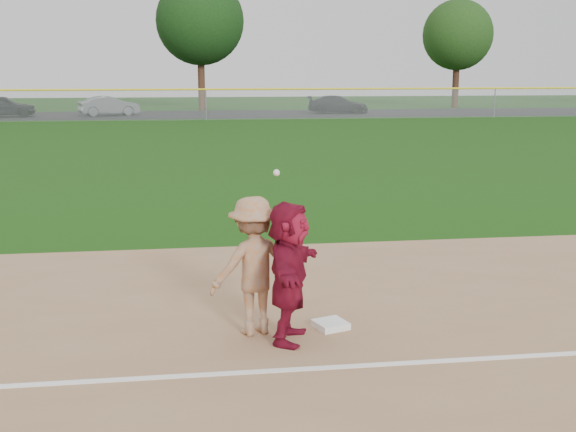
{
  "coord_description": "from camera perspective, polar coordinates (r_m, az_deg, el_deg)",
  "views": [
    {
      "loc": [
        -1.38,
        -8.24,
        3.31
      ],
      "look_at": [
        0.0,
        1.5,
        1.3
      ],
      "focal_mm": 45.0,
      "sensor_mm": 36.0,
      "label": 1
    }
  ],
  "objects": [
    {
      "name": "ground",
      "position": [
        8.99,
        1.36,
        -10.07
      ],
      "size": [
        160.0,
        160.0,
        0.0
      ],
      "primitive_type": "plane",
      "color": "#16420C",
      "rests_on": "ground"
    },
    {
      "name": "foul_line",
      "position": [
        8.25,
        2.29,
        -11.93
      ],
      "size": [
        60.0,
        0.1,
        0.01
      ],
      "primitive_type": "cube",
      "color": "white",
      "rests_on": "infield_dirt"
    },
    {
      "name": "parking_asphalt",
      "position": [
        54.36,
        -6.66,
        7.98
      ],
      "size": [
        120.0,
        10.0,
        0.01
      ],
      "primitive_type": "cube",
      "color": "black",
      "rests_on": "ground"
    },
    {
      "name": "first_base",
      "position": [
        9.45,
        3.38,
        -8.56
      ],
      "size": [
        0.49,
        0.49,
        0.09
      ],
      "primitive_type": "cube",
      "rotation": [
        0.0,
        0.0,
        0.33
      ],
      "color": "white",
      "rests_on": "infield_dirt"
    },
    {
      "name": "base_runner",
      "position": [
        8.77,
        0.08,
        -4.45
      ],
      "size": [
        0.97,
        1.7,
        1.75
      ],
      "primitive_type": "imported",
      "rotation": [
        0.0,
        0.0,
        1.27
      ],
      "color": "maroon",
      "rests_on": "infield_dirt"
    },
    {
      "name": "car_left",
      "position": [
        54.69,
        -21.67,
        8.08
      ],
      "size": [
        4.66,
        2.39,
        1.52
      ],
      "primitive_type": "imported",
      "rotation": [
        0.0,
        0.0,
        1.71
      ],
      "color": "black",
      "rests_on": "parking_asphalt"
    },
    {
      "name": "car_mid",
      "position": [
        54.07,
        -13.96,
        8.45
      ],
      "size": [
        4.48,
        2.71,
        1.39
      ],
      "primitive_type": "imported",
      "rotation": [
        0.0,
        0.0,
        1.89
      ],
      "color": "slate",
      "rests_on": "parking_asphalt"
    },
    {
      "name": "car_right",
      "position": [
        55.37,
        3.96,
        8.79
      ],
      "size": [
        4.82,
        2.57,
        1.33
      ],
      "primitive_type": "imported",
      "rotation": [
        0.0,
        0.0,
        1.41
      ],
      "color": "black",
      "rests_on": "parking_asphalt"
    },
    {
      "name": "first_base_play",
      "position": [
        9.03,
        -2.73,
        -3.96
      ],
      "size": [
        1.28,
        0.96,
        2.13
      ],
      "color": "gray",
      "rests_on": "infield_dirt"
    },
    {
      "name": "outfield_fence",
      "position": [
        48.28,
        -6.52,
        9.87
      ],
      "size": [
        110.0,
        0.12,
        110.0
      ],
      "color": "#999EA0",
      "rests_on": "ground"
    },
    {
      "name": "tree_2",
      "position": [
        59.87,
        -6.97,
        15.05
      ],
      "size": [
        7.0,
        7.0,
        10.58
      ],
      "color": "#3C2316",
      "rests_on": "ground"
    },
    {
      "name": "tree_3",
      "position": [
        65.43,
        13.27,
        13.74
      ],
      "size": [
        6.0,
        6.0,
        9.19
      ],
      "color": "#371E14",
      "rests_on": "ground"
    }
  ]
}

